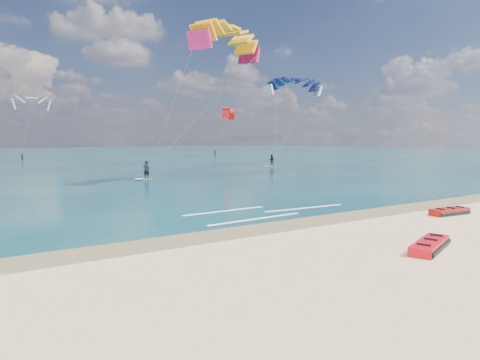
% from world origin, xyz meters
% --- Properties ---
extents(ground, '(320.00, 320.00, 0.00)m').
position_xyz_m(ground, '(0.00, 40.00, 0.00)').
color(ground, tan).
rests_on(ground, ground).
extents(wet_sand_strip, '(320.00, 2.40, 0.01)m').
position_xyz_m(wet_sand_strip, '(0.00, 3.00, 0.00)').
color(wet_sand_strip, brown).
rests_on(wet_sand_strip, ground).
extents(sea, '(320.00, 200.00, 0.04)m').
position_xyz_m(sea, '(0.00, 104.00, 0.02)').
color(sea, '#092634').
rests_on(sea, ground).
extents(packed_kite_left, '(3.48, 2.24, 0.44)m').
position_xyz_m(packed_kite_left, '(0.81, -3.85, 0.00)').
color(packed_kite_left, red).
rests_on(packed_kite_left, ground).
extents(packed_kite_mid, '(2.87, 1.48, 0.43)m').
position_xyz_m(packed_kite_mid, '(8.91, 0.17, 0.00)').
color(packed_kite_mid, '#B0110C').
rests_on(packed_kite_mid, ground).
extents(kitesurfer_main, '(13.02, 11.58, 16.47)m').
position_xyz_m(kitesurfer_main, '(4.68, 25.57, 8.30)').
color(kitesurfer_main, yellow).
rests_on(kitesurfer_main, sea).
extents(kitesurfer_far, '(9.91, 4.77, 14.88)m').
position_xyz_m(kitesurfer_far, '(27.04, 37.49, 8.33)').
color(kitesurfer_far, yellow).
rests_on(kitesurfer_far, sea).
extents(shoreline_foam, '(10.60, 3.61, 0.01)m').
position_xyz_m(shoreline_foam, '(0.21, 6.42, 0.04)').
color(shoreline_foam, white).
rests_on(shoreline_foam, ground).
extents(distant_kites, '(90.04, 22.27, 12.56)m').
position_xyz_m(distant_kites, '(-4.49, 80.21, 5.91)').
color(distant_kites, '#FF1916').
rests_on(distant_kites, ground).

